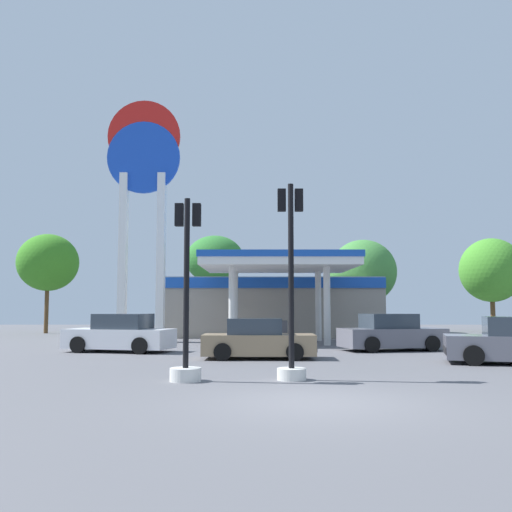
% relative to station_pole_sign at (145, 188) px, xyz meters
% --- Properties ---
extents(ground_plane, '(90.00, 90.00, 0.00)m').
position_rel_station_pole_sign_xyz_m(ground_plane, '(6.99, -18.04, -7.96)').
color(ground_plane, '#56565B').
rests_on(ground_plane, ground).
extents(gas_station, '(12.44, 12.29, 4.31)m').
position_rel_station_pole_sign_xyz_m(gas_station, '(6.97, 4.71, -5.94)').
color(gas_station, gray).
rests_on(gas_station, ground).
extents(station_pole_sign, '(3.79, 0.56, 12.58)m').
position_rel_station_pole_sign_xyz_m(station_pole_sign, '(0.00, 0.00, 0.00)').
color(station_pole_sign, white).
rests_on(station_pole_sign, ground).
extents(car_0, '(3.91, 1.82, 1.39)m').
position_rel_station_pole_sign_xyz_m(car_0, '(5.95, -9.21, -7.33)').
color(car_0, black).
rests_on(car_0, ground).
extents(car_1, '(4.50, 2.70, 1.51)m').
position_rel_station_pole_sign_xyz_m(car_1, '(0.45, -6.27, -7.28)').
color(car_1, black).
rests_on(car_1, ground).
extents(car_4, '(4.48, 2.65, 1.50)m').
position_rel_station_pole_sign_xyz_m(car_4, '(11.43, -5.62, -7.28)').
color(car_4, black).
rests_on(car_4, ground).
extents(traffic_signal_0, '(0.76, 0.76, 4.48)m').
position_rel_station_pole_sign_xyz_m(traffic_signal_0, '(4.16, -15.06, -6.46)').
color(traffic_signal_0, silver).
rests_on(traffic_signal_0, ground).
extents(traffic_signal_1, '(0.72, 0.72, 4.90)m').
position_rel_station_pole_sign_xyz_m(traffic_signal_1, '(6.75, -14.82, -6.13)').
color(traffic_signal_1, silver).
rests_on(traffic_signal_1, ground).
extents(tree_0, '(4.07, 4.07, 6.68)m').
position_rel_station_pole_sign_xyz_m(tree_0, '(-8.21, 9.19, -3.22)').
color(tree_0, brown).
rests_on(tree_0, ground).
extents(tree_1, '(4.10, 4.10, 6.77)m').
position_rel_station_pole_sign_xyz_m(tree_1, '(2.97, 10.71, -2.90)').
color(tree_1, brown).
rests_on(tree_1, ground).
extents(tree_2, '(4.63, 4.63, 6.43)m').
position_rel_station_pole_sign_xyz_m(tree_2, '(13.34, 10.39, -3.77)').
color(tree_2, brown).
rests_on(tree_2, ground).
extents(tree_3, '(4.47, 4.47, 6.70)m').
position_rel_station_pole_sign_xyz_m(tree_3, '(22.85, 11.73, -3.57)').
color(tree_3, brown).
rests_on(tree_3, ground).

